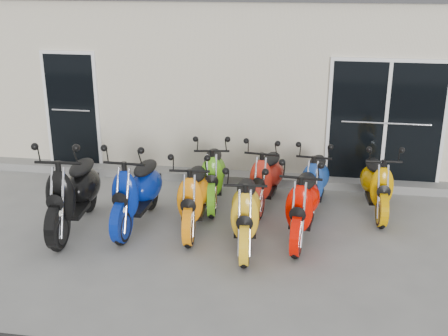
{
  "coord_description": "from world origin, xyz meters",
  "views": [
    {
      "loc": [
        1.38,
        -7.66,
        3.72
      ],
      "look_at": [
        0.0,
        0.6,
        0.75
      ],
      "focal_mm": 45.0,
      "sensor_mm": 36.0,
      "label": 1
    }
  ],
  "objects_px": {
    "scooter_front_blue": "(136,182)",
    "scooter_back_yellow": "(377,177)",
    "scooter_front_orange_a": "(194,188)",
    "scooter_front_red": "(303,195)",
    "scooter_front_orange_b": "(246,202)",
    "scooter_front_black": "(72,182)",
    "scooter_back_green": "(213,167)",
    "scooter_back_red": "(267,170)",
    "scooter_back_blue": "(315,173)"
  },
  "relations": [
    {
      "from": "scooter_front_blue",
      "to": "scooter_back_blue",
      "type": "bearing_deg",
      "value": 24.22
    },
    {
      "from": "scooter_back_yellow",
      "to": "scooter_back_green",
      "type": "bearing_deg",
      "value": 176.48
    },
    {
      "from": "scooter_front_orange_b",
      "to": "scooter_back_yellow",
      "type": "distance_m",
      "value": 2.42
    },
    {
      "from": "scooter_back_red",
      "to": "scooter_back_green",
      "type": "bearing_deg",
      "value": -172.59
    },
    {
      "from": "scooter_back_blue",
      "to": "scooter_front_orange_b",
      "type": "bearing_deg",
      "value": -117.13
    },
    {
      "from": "scooter_front_orange_b",
      "to": "scooter_back_blue",
      "type": "height_order",
      "value": "scooter_front_orange_b"
    },
    {
      "from": "scooter_front_blue",
      "to": "scooter_front_orange_b",
      "type": "height_order",
      "value": "scooter_front_blue"
    },
    {
      "from": "scooter_front_black",
      "to": "scooter_front_orange_a",
      "type": "bearing_deg",
      "value": 5.61
    },
    {
      "from": "scooter_front_orange_a",
      "to": "scooter_back_yellow",
      "type": "height_order",
      "value": "scooter_front_orange_a"
    },
    {
      "from": "scooter_front_blue",
      "to": "scooter_back_red",
      "type": "relative_size",
      "value": 1.11
    },
    {
      "from": "scooter_front_red",
      "to": "scooter_back_red",
      "type": "distance_m",
      "value": 1.24
    },
    {
      "from": "scooter_front_orange_b",
      "to": "scooter_front_blue",
      "type": "bearing_deg",
      "value": 160.62
    },
    {
      "from": "scooter_front_red",
      "to": "scooter_back_red",
      "type": "height_order",
      "value": "scooter_front_red"
    },
    {
      "from": "scooter_front_orange_b",
      "to": "scooter_back_yellow",
      "type": "bearing_deg",
      "value": 31.64
    },
    {
      "from": "scooter_front_blue",
      "to": "scooter_front_orange_b",
      "type": "bearing_deg",
      "value": -11.01
    },
    {
      "from": "scooter_back_blue",
      "to": "scooter_back_red",
      "type": "bearing_deg",
      "value": -173.45
    },
    {
      "from": "scooter_back_green",
      "to": "scooter_back_blue",
      "type": "bearing_deg",
      "value": -7.44
    },
    {
      "from": "scooter_front_black",
      "to": "scooter_back_green",
      "type": "bearing_deg",
      "value": 30.95
    },
    {
      "from": "scooter_front_orange_a",
      "to": "scooter_back_blue",
      "type": "height_order",
      "value": "scooter_front_orange_a"
    },
    {
      "from": "scooter_front_blue",
      "to": "scooter_back_red",
      "type": "bearing_deg",
      "value": 31.71
    },
    {
      "from": "scooter_back_red",
      "to": "scooter_back_yellow",
      "type": "bearing_deg",
      "value": 7.55
    },
    {
      "from": "scooter_front_red",
      "to": "scooter_back_blue",
      "type": "distance_m",
      "value": 1.1
    },
    {
      "from": "scooter_front_blue",
      "to": "scooter_front_orange_b",
      "type": "xyz_separation_m",
      "value": [
        1.71,
        -0.41,
        -0.05
      ]
    },
    {
      "from": "scooter_front_orange_b",
      "to": "scooter_front_red",
      "type": "xyz_separation_m",
      "value": [
        0.78,
        0.38,
        0.01
      ]
    },
    {
      "from": "scooter_back_green",
      "to": "scooter_back_yellow",
      "type": "distance_m",
      "value": 2.65
    },
    {
      "from": "scooter_front_red",
      "to": "scooter_back_blue",
      "type": "bearing_deg",
      "value": 86.16
    },
    {
      "from": "scooter_front_blue",
      "to": "scooter_front_red",
      "type": "height_order",
      "value": "scooter_front_blue"
    },
    {
      "from": "scooter_front_orange_a",
      "to": "scooter_front_blue",
      "type": "bearing_deg",
      "value": 176.64
    },
    {
      "from": "scooter_front_blue",
      "to": "scooter_front_red",
      "type": "xyz_separation_m",
      "value": [
        2.49,
        -0.03,
        -0.04
      ]
    },
    {
      "from": "scooter_back_blue",
      "to": "scooter_front_black",
      "type": "bearing_deg",
      "value": -153.71
    },
    {
      "from": "scooter_front_orange_a",
      "to": "scooter_front_red",
      "type": "xyz_separation_m",
      "value": [
        1.61,
        -0.05,
        0.01
      ]
    },
    {
      "from": "scooter_front_black",
      "to": "scooter_back_red",
      "type": "height_order",
      "value": "scooter_front_black"
    },
    {
      "from": "scooter_front_blue",
      "to": "scooter_back_yellow",
      "type": "relative_size",
      "value": 1.14
    },
    {
      "from": "scooter_back_red",
      "to": "scooter_front_orange_b",
      "type": "bearing_deg",
      "value": -89.25
    },
    {
      "from": "scooter_back_yellow",
      "to": "scooter_back_blue",
      "type": "bearing_deg",
      "value": 176.25
    },
    {
      "from": "scooter_front_black",
      "to": "scooter_front_red",
      "type": "relative_size",
      "value": 1.12
    },
    {
      "from": "scooter_back_blue",
      "to": "scooter_front_red",
      "type": "bearing_deg",
      "value": -92.98
    },
    {
      "from": "scooter_front_black",
      "to": "scooter_front_red",
      "type": "distance_m",
      "value": 3.39
    },
    {
      "from": "scooter_front_black",
      "to": "scooter_back_red",
      "type": "xyz_separation_m",
      "value": [
        2.75,
        1.33,
        -0.11
      ]
    },
    {
      "from": "scooter_front_red",
      "to": "scooter_back_yellow",
      "type": "relative_size",
      "value": 1.08
    },
    {
      "from": "scooter_front_orange_a",
      "to": "scooter_back_green",
      "type": "distance_m",
      "value": 1.02
    },
    {
      "from": "scooter_front_orange_a",
      "to": "scooter_front_orange_b",
      "type": "distance_m",
      "value": 0.94
    },
    {
      "from": "scooter_front_red",
      "to": "scooter_back_green",
      "type": "height_order",
      "value": "scooter_front_red"
    },
    {
      "from": "scooter_back_green",
      "to": "scooter_back_red",
      "type": "height_order",
      "value": "scooter_back_green"
    },
    {
      "from": "scooter_front_black",
      "to": "scooter_back_blue",
      "type": "bearing_deg",
      "value": 16.46
    },
    {
      "from": "scooter_front_black",
      "to": "scooter_back_yellow",
      "type": "bearing_deg",
      "value": 12.33
    },
    {
      "from": "scooter_back_green",
      "to": "scooter_back_blue",
      "type": "xyz_separation_m",
      "value": [
        1.67,
        0.02,
        -0.02
      ]
    },
    {
      "from": "scooter_front_black",
      "to": "scooter_front_orange_a",
      "type": "xyz_separation_m",
      "value": [
        1.77,
        0.31,
        -0.09
      ]
    },
    {
      "from": "scooter_front_orange_b",
      "to": "scooter_front_red",
      "type": "relative_size",
      "value": 0.99
    },
    {
      "from": "scooter_front_orange_a",
      "to": "scooter_back_red",
      "type": "relative_size",
      "value": 1.04
    }
  ]
}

